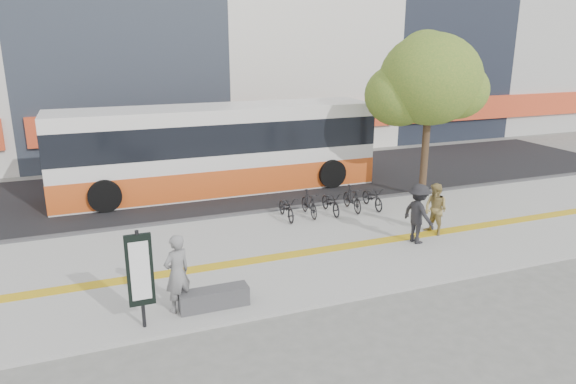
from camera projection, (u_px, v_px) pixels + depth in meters
name	position (u px, v px, depth m)	size (l,w,h in m)	color
ground	(299.00, 272.00, 14.09)	(120.00, 120.00, 0.00)	#63635E
sidewalk	(279.00, 251.00, 15.43)	(40.00, 7.00, 0.08)	gray
tactile_strip	(286.00, 256.00, 14.96)	(40.00, 0.45, 0.01)	gold
street	(218.00, 187.00, 22.14)	(40.00, 8.00, 0.06)	black
curb	(245.00, 214.00, 18.55)	(40.00, 0.25, 0.14)	#343436
bench	(214.00, 298.00, 12.03)	(1.60, 0.45, 0.45)	#343436
signboard	(140.00, 272.00, 10.91)	(0.55, 0.10, 2.20)	black
street_tree	(428.00, 81.00, 19.64)	(4.40, 3.80, 6.31)	#3D2C1C
bus	(218.00, 151.00, 21.21)	(12.86, 3.05, 3.42)	silver
bicycle_row	(331.00, 202.00, 18.53)	(3.98, 1.56, 0.90)	black
seated_woman	(177.00, 273.00, 11.70)	(0.67, 0.44, 1.83)	black
pedestrian_tan	(436.00, 209.00, 16.43)	(0.80, 0.62, 1.64)	#978249
pedestrian_dark	(419.00, 214.00, 15.72)	(1.18, 0.68, 1.83)	black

